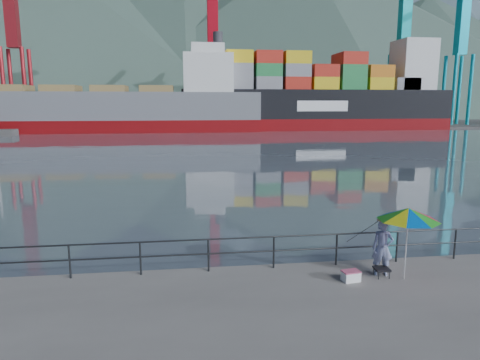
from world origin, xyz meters
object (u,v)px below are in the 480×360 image
container_ship (324,99)px  cooler_bag (351,276)px  beach_umbrella (408,214)px  bulk_carrier (129,108)px  fisherman (382,248)px

container_ship → cooler_bag: bearing=-107.7°
beach_umbrella → bulk_carrier: (-16.15, 71.43, 2.18)m
cooler_bag → container_ship: container_ship is taller
container_ship → fisherman: bearing=-107.1°
fisherman → beach_umbrella: size_ratio=0.78×
beach_umbrella → container_ship: container_ship is taller
beach_umbrella → cooler_bag: bearing=177.4°
beach_umbrella → cooler_bag: size_ratio=4.44×
cooler_bag → beach_umbrella: bearing=-11.8°
fisherman → cooler_bag: size_ratio=3.45×
fisherman → cooler_bag: bearing=-145.8°
cooler_bag → fisherman: bearing=8.2°
fisherman → bulk_carrier: bulk_carrier is taller
beach_umbrella → bulk_carrier: 73.26m
fisherman → bulk_carrier: size_ratio=0.03×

